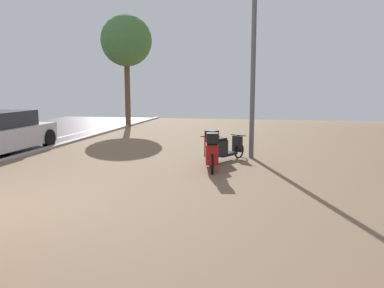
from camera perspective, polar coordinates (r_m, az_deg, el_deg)
name	(u,v)px	position (r m, az deg, el deg)	size (l,w,h in m)	color
ground	(42,223)	(6.74, -20.92, -10.64)	(21.00, 40.00, 0.13)	#2C1F24
scooter_near	(221,147)	(11.02, 4.26, -0.44)	(1.06, 1.56, 0.95)	black
scooter_mid	(211,152)	(9.90, 2.83, -1.22)	(0.66, 1.74, 1.03)	black
lamp_post	(253,57)	(11.72, 8.87, 12.30)	(0.20, 0.52, 5.23)	slate
street_tree	(126,41)	(21.11, -9.49, 14.45)	(2.62, 2.62, 5.73)	brown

